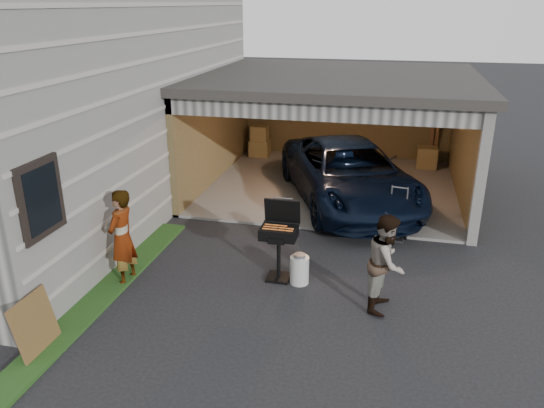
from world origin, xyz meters
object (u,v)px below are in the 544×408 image
Objects in this scene: minivan at (349,176)px; bbq_grill at (279,235)px; propane_tank at (299,270)px; hand_truck at (396,229)px; woman at (122,237)px; plywood_panel at (35,326)px; man at (387,263)px.

bbq_grill is (-0.82, -3.88, 0.10)m from minivan.
hand_truck is at bearing 54.79° from propane_tank.
plywood_panel is (-0.24, -2.07, -0.42)m from woman.
minivan is at bearing 133.37° from hand_truck.
minivan is 5.72m from woman.
bbq_grill is 0.70m from propane_tank.
hand_truck is (4.75, 4.97, -0.20)m from plywood_panel.
man is 1.41× the size of hand_truck.
bbq_grill is at bearing -122.77° from hand_truck.
minivan is 2.14m from hand_truck.
woman reaches higher than propane_tank.
man reaches higher than bbq_grill.
man reaches higher than propane_tank.
man is 5.14m from plywood_panel.
plywood_panel is at bearing 125.19° from man.
woman is (-3.36, -4.63, 0.12)m from minivan.
woman is 3.44× the size of propane_tank.
bbq_grill is 1.25× the size of hand_truck.
man is 1.13× the size of bbq_grill.
propane_tank is at bearing -14.56° from bbq_grill.
man reaches higher than hand_truck.
man is at bearing -17.83° from propane_tank.
man is 1.61m from propane_tank.
hand_truck reaches higher than propane_tank.
woman reaches higher than bbq_grill.
bbq_grill reaches higher than plywood_panel.
plywood_panel reaches higher than propane_tank.
hand_truck is (1.15, -1.73, -0.51)m from minivan.
minivan is 4.03m from propane_tank.
man reaches higher than plywood_panel.
woman is 3.05m from propane_tank.
bbq_grill is 2.84× the size of propane_tank.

